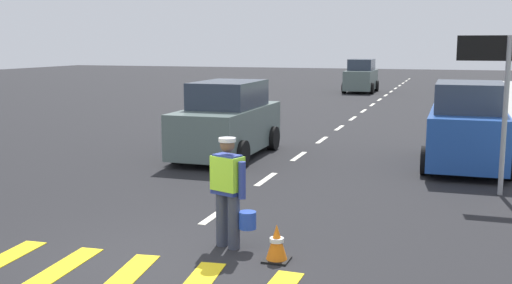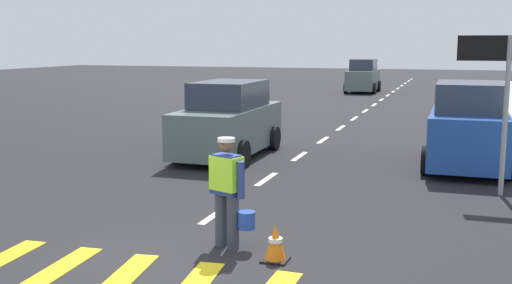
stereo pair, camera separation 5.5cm
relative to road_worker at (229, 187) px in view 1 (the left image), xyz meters
name	(u,v)px [view 1 (the left image)]	position (x,y,z in m)	size (l,w,h in m)	color
ground_plane	(364,110)	(-0.86, 19.92, -0.93)	(96.00, 96.00, 0.00)	black
crosswalk_stripes	(122,280)	(-0.86, -1.67, -0.92)	(4.43, 1.93, 0.01)	yellow
lane_center_line	(376,102)	(-0.86, 24.12, -0.93)	(0.14, 46.40, 0.01)	silver
road_worker	(229,187)	(0.00, 0.00, 0.00)	(0.76, 0.42, 1.67)	#383D4C
lane_direction_sign	(495,76)	(3.85, 4.78, 1.48)	(1.16, 0.11, 3.20)	gray
traffic_cone_near	(277,243)	(0.84, -0.35, -0.67)	(0.36, 0.36, 0.53)	black
car_oncoming_lead	(228,122)	(-2.73, 7.12, 0.02)	(2.01, 4.35, 2.03)	slate
car_parked_curbside	(467,128)	(3.44, 7.52, 0.05)	(2.03, 4.06, 2.11)	#1E4799
car_oncoming_third	(361,77)	(-2.65, 30.62, 0.03)	(1.92, 3.81, 2.08)	slate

